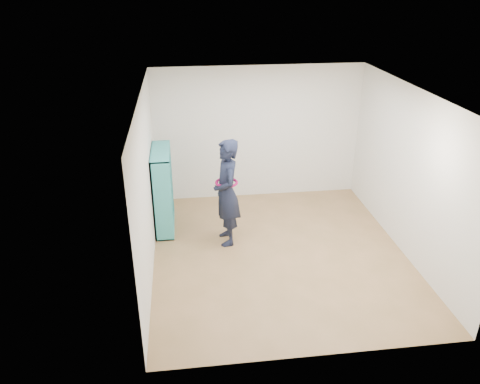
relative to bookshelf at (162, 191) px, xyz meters
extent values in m
plane|color=olive|center=(1.86, -1.16, -0.69)|extent=(4.50, 4.50, 0.00)
plane|color=white|center=(1.86, -1.16, 1.91)|extent=(4.50, 4.50, 0.00)
cube|color=silver|center=(-0.14, -1.16, 0.61)|extent=(0.02, 4.50, 2.60)
cube|color=silver|center=(3.86, -1.16, 0.61)|extent=(0.02, 4.50, 2.60)
cube|color=silver|center=(1.86, 1.09, 0.61)|extent=(4.00, 0.02, 2.60)
cube|color=silver|center=(1.86, -3.41, 0.61)|extent=(4.00, 0.02, 2.60)
cube|color=teal|center=(0.02, -0.52, 0.02)|extent=(0.31, 0.02, 1.43)
cube|color=teal|center=(0.02, 0.53, 0.02)|extent=(0.31, 0.02, 1.43)
cube|color=teal|center=(0.02, 0.00, -0.68)|extent=(0.31, 1.07, 0.02)
cube|color=teal|center=(0.02, 0.00, 0.72)|extent=(0.31, 1.07, 0.02)
cube|color=teal|center=(-0.12, 0.00, 0.02)|extent=(0.02, 1.07, 1.43)
cube|color=teal|center=(0.02, -0.17, 0.02)|extent=(0.29, 0.02, 1.38)
cube|color=teal|center=(0.02, 0.18, 0.02)|extent=(0.29, 0.02, 1.38)
cube|color=teal|center=(0.02, 0.00, -0.32)|extent=(0.29, 1.03, 0.02)
cube|color=teal|center=(0.02, 0.00, 0.02)|extent=(0.29, 1.03, 0.02)
cube|color=teal|center=(0.02, 0.00, 0.37)|extent=(0.29, 1.03, 0.02)
cube|color=beige|center=(0.04, -0.34, -0.62)|extent=(0.20, 0.12, 0.07)
cube|color=black|center=(0.05, -0.39, -0.21)|extent=(0.16, 0.14, 0.20)
cube|color=maroon|center=(0.05, -0.39, 0.14)|extent=(0.16, 0.14, 0.22)
cube|color=silver|center=(0.04, -0.34, 0.40)|extent=(0.20, 0.12, 0.05)
cube|color=navy|center=(0.05, -0.05, -0.54)|extent=(0.16, 0.14, 0.25)
cube|color=brown|center=(0.05, -0.05, -0.19)|extent=(0.16, 0.14, 0.24)
cube|color=#BFB28C|center=(0.04, 0.00, 0.06)|extent=(0.20, 0.12, 0.05)
cube|color=#26594C|center=(0.05, -0.05, 0.50)|extent=(0.16, 0.14, 0.25)
cube|color=beige|center=(0.05, 0.29, -0.53)|extent=(0.16, 0.14, 0.25)
cube|color=black|center=(0.04, 0.34, -0.28)|extent=(0.20, 0.12, 0.07)
cube|color=maroon|center=(0.05, 0.29, 0.13)|extent=(0.16, 0.14, 0.19)
cube|color=silver|center=(0.05, 0.29, 0.50)|extent=(0.16, 0.14, 0.24)
imported|color=black|center=(1.07, -0.65, 0.20)|extent=(0.49, 0.69, 1.79)
torus|color=#9A0B4A|center=(1.07, -0.65, 0.39)|extent=(0.40, 0.40, 0.04)
cube|color=silver|center=(0.92, -0.57, 0.32)|extent=(0.04, 0.10, 0.12)
cube|color=black|center=(0.92, -0.57, 0.32)|extent=(0.04, 0.09, 0.12)
camera|label=1|loc=(0.42, -7.44, 3.41)|focal=35.00mm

